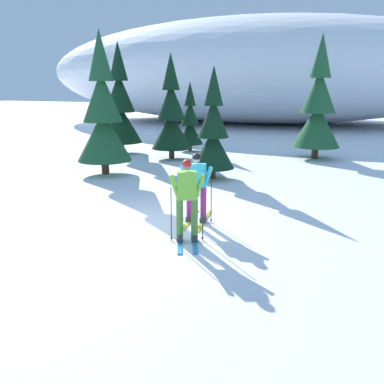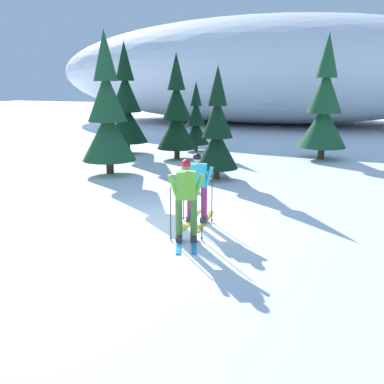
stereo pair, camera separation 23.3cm
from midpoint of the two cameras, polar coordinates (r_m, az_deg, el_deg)
The scene contains 10 objects.
ground_plane at distance 10.62m, azimuth -7.50°, elevation -4.42°, with size 120.00×120.00×0.00m, color white.
skier_lime_jacket at distance 9.20m, azimuth -1.40°, elevation -0.98°, with size 1.03×1.76×1.83m.
skier_cyan_jacket at distance 10.54m, azimuth -0.04°, elevation 0.76°, with size 0.83×1.78×1.74m.
pine_tree_far_left at distance 21.54m, azimuth -9.88°, elevation 11.01°, with size 2.06×2.06×5.34m.
pine_tree_left at distance 16.52m, azimuth -12.18°, elevation 9.89°, with size 2.04×2.04×5.28m.
pine_tree_center_left at distance 22.05m, azimuth -0.57°, elevation 9.25°, with size 1.34×1.34×3.48m.
pine_tree_center_right at distance 19.67m, azimuth -3.12°, elevation 10.14°, with size 1.82×1.82×4.71m.
pine_tree_right at distance 15.40m, azimuth 2.40°, elevation 7.89°, with size 1.54×1.54×4.00m.
pine_tree_far_right at distance 20.40m, azimuth 16.08°, elevation 10.72°, with size 2.13×2.13×5.53m.
snow_ridge_background at distance 38.94m, azimuth 8.35°, elevation 15.60°, with size 38.21×21.84×8.78m, color white.
Camera 1 is at (4.62, -8.93, 3.38)m, focal length 40.12 mm.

